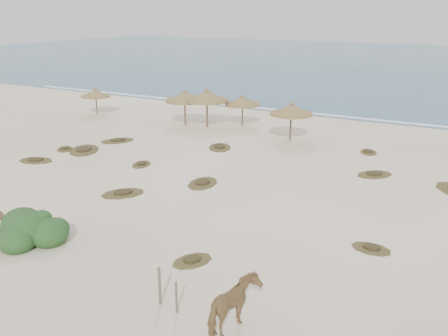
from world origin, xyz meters
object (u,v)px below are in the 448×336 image
Objects in this scene: palapa_1 at (207,97)px; horse at (234,306)px; palapa_0 at (96,94)px; bush at (29,230)px.

horse is at bearing -57.52° from palapa_1.
horse is (14.12, -22.18, -1.64)m from palapa_1.
bush is (15.25, -20.51, -1.38)m from palapa_0.
palapa_1 reaches higher than palapa_0.
palapa_1 is 26.35m from horse.
palapa_1 reaches higher than horse.
horse is (25.25, -21.71, -1.06)m from palapa_0.
palapa_1 is (11.13, 0.47, 0.58)m from palapa_0.
horse is 0.58× the size of bush.
palapa_0 is 0.74× the size of palapa_1.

